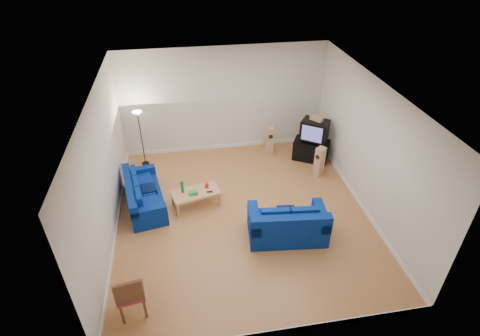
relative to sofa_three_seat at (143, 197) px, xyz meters
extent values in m
cube|color=#995A2F|center=(2.41, -0.74, -0.28)|extent=(6.00, 6.50, 0.01)
cube|color=white|center=(2.41, -0.74, 2.92)|extent=(6.00, 6.50, 0.01)
cube|color=silver|center=(2.41, 2.51, 1.32)|extent=(6.00, 0.01, 3.20)
cube|color=silver|center=(2.41, -3.99, 1.32)|extent=(6.00, 0.01, 3.20)
cube|color=silver|center=(-0.59, -0.74, 1.32)|extent=(0.01, 6.50, 3.20)
cube|color=silver|center=(5.41, -0.74, 1.32)|extent=(0.01, 6.50, 3.20)
cube|color=white|center=(2.41, 2.50, -0.22)|extent=(6.00, 0.02, 0.12)
cube|color=white|center=(2.41, -3.98, -0.22)|extent=(6.00, 0.02, 0.12)
cube|color=white|center=(-0.58, -0.74, -0.22)|extent=(0.02, 6.50, 0.12)
cube|color=white|center=(5.40, -0.74, -0.22)|extent=(0.02, 6.50, 0.12)
cube|color=navy|center=(0.05, 0.01, -0.09)|extent=(1.16, 2.04, 0.37)
cube|color=navy|center=(-0.26, -0.05, 0.28)|extent=(0.53, 1.93, 0.38)
cube|color=navy|center=(-0.10, 0.86, 0.20)|extent=(0.85, 0.34, 0.21)
cube|color=navy|center=(0.21, -0.84, 0.20)|extent=(0.85, 0.34, 0.21)
cube|color=#051132|center=(0.18, 0.03, 0.18)|extent=(0.41, 0.41, 0.10)
cube|color=navy|center=(3.27, -1.62, -0.06)|extent=(1.82, 1.14, 0.43)
cube|color=navy|center=(3.23, -1.99, 0.37)|extent=(1.74, 0.40, 0.44)
cube|color=navy|center=(2.52, -1.55, 0.27)|extent=(0.32, 0.99, 0.24)
cube|color=navy|center=(4.02, -1.70, 0.27)|extent=(0.32, 0.99, 0.24)
cube|color=#051132|center=(3.29, -1.47, 0.25)|extent=(0.45, 0.45, 0.12)
cube|color=tan|center=(1.31, -0.21, 0.12)|extent=(1.26, 0.84, 0.05)
cube|color=tan|center=(0.85, -0.57, -0.09)|extent=(0.07, 0.07, 0.37)
cube|color=tan|center=(0.74, -0.11, -0.09)|extent=(0.07, 0.07, 0.37)
cube|color=tan|center=(1.88, -0.32, -0.09)|extent=(0.07, 0.07, 0.37)
cube|color=tan|center=(1.77, 0.14, -0.09)|extent=(0.07, 0.07, 0.37)
cylinder|color=#197233|center=(1.00, -0.17, 0.31)|extent=(0.10, 0.10, 0.33)
cube|color=green|center=(1.26, -0.30, 0.19)|extent=(0.23, 0.14, 0.09)
cylinder|color=red|center=(1.61, -0.08, 0.21)|extent=(0.11, 0.11, 0.13)
cube|color=black|center=(1.66, -0.28, 0.15)|extent=(0.15, 0.05, 0.02)
cube|color=black|center=(4.85, 1.42, 0.03)|extent=(1.15, 0.97, 0.61)
cube|color=black|center=(4.81, 1.48, 0.39)|extent=(0.60, 0.61, 0.11)
cube|color=black|center=(4.87, 1.37, 0.73)|extent=(0.91, 0.86, 0.57)
cube|color=#4B4496|center=(4.71, 1.15, 0.73)|extent=(0.49, 0.36, 0.46)
cube|color=tan|center=(4.89, 1.40, 1.08)|extent=(0.34, 0.38, 0.13)
cube|color=tan|center=(3.70, 1.91, 0.18)|extent=(0.23, 0.28, 0.91)
cylinder|color=black|center=(3.69, 1.77, 0.40)|extent=(0.14, 0.03, 0.13)
cube|color=tan|center=(4.80, 0.58, 0.16)|extent=(0.33, 0.32, 0.87)
cylinder|color=black|center=(4.70, 0.50, 0.37)|extent=(0.09, 0.11, 0.13)
cylinder|color=black|center=(-0.04, 1.96, -0.26)|extent=(0.22, 0.22, 0.03)
cylinder|color=black|center=(-0.04, 1.96, 0.54)|extent=(0.03, 0.03, 1.58)
cone|color=white|center=(-0.04, 1.96, 1.35)|extent=(0.29, 0.29, 0.13)
cube|color=brown|center=(-0.21, -3.32, -0.03)|extent=(0.05, 0.05, 0.49)
cube|color=brown|center=(-0.27, -2.92, -0.03)|extent=(0.05, 0.05, 0.49)
cube|color=brown|center=(0.19, -3.26, -0.03)|extent=(0.05, 0.05, 0.49)
cube|color=brown|center=(0.12, -2.86, -0.03)|extent=(0.05, 0.05, 0.49)
cube|color=#9C333A|center=(-0.04, -3.09, 0.23)|extent=(0.56, 0.56, 0.07)
cube|color=brown|center=(-0.01, -3.31, 0.50)|extent=(0.49, 0.12, 0.49)
camera|label=1|loc=(1.18, -7.64, 5.81)|focal=28.00mm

